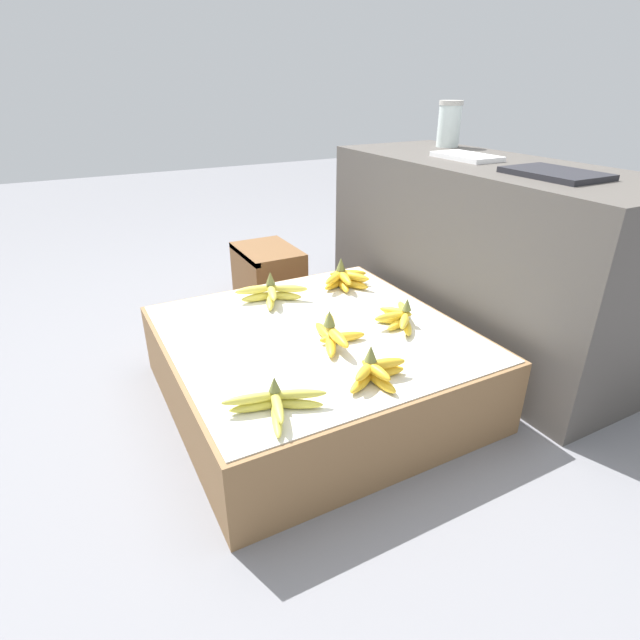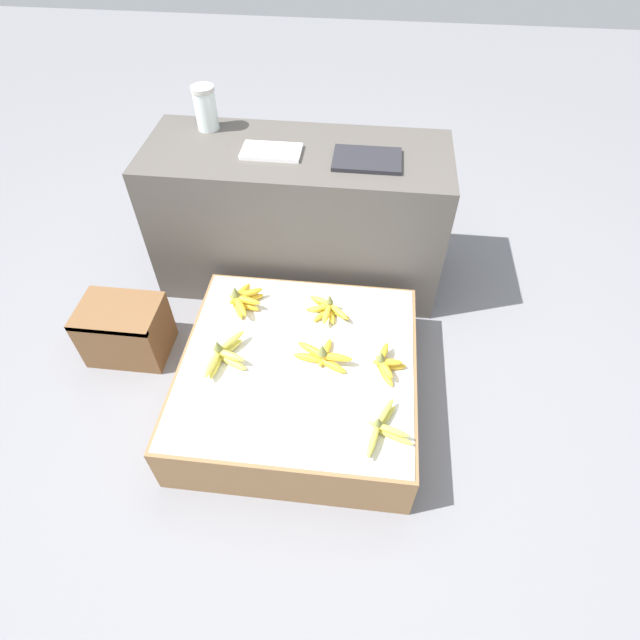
% 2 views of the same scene
% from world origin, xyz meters
% --- Properties ---
extents(ground_plane, '(10.00, 10.00, 0.00)m').
position_xyz_m(ground_plane, '(0.00, 0.00, 0.00)').
color(ground_plane, slate).
extents(display_platform, '(0.95, 0.94, 0.26)m').
position_xyz_m(display_platform, '(0.00, 0.00, 0.13)').
color(display_platform, olive).
rests_on(display_platform, ground_plane).
extents(back_vendor_table, '(1.39, 0.54, 0.72)m').
position_xyz_m(back_vendor_table, '(-0.11, 0.81, 0.36)').
color(back_vendor_table, '#4C4742').
rests_on(back_vendor_table, ground_plane).
extents(wooden_crate, '(0.36, 0.25, 0.28)m').
position_xyz_m(wooden_crate, '(-0.82, 0.17, 0.14)').
color(wooden_crate, brown).
rests_on(wooden_crate, ground_plane).
extents(banana_bunch_front_right, '(0.17, 0.25, 0.09)m').
position_xyz_m(banana_bunch_front_right, '(0.34, -0.29, 0.28)').
color(banana_bunch_front_right, gold).
rests_on(banana_bunch_front_right, display_platform).
extents(banana_bunch_middle_left, '(0.16, 0.26, 0.11)m').
position_xyz_m(banana_bunch_middle_left, '(-0.29, -0.03, 0.29)').
color(banana_bunch_middle_left, '#DBCC4C').
rests_on(banana_bunch_middle_left, display_platform).
extents(banana_bunch_middle_midright, '(0.24, 0.18, 0.11)m').
position_xyz_m(banana_bunch_middle_midright, '(0.10, 0.01, 0.29)').
color(banana_bunch_middle_midright, gold).
rests_on(banana_bunch_middle_midright, display_platform).
extents(banana_bunch_middle_right, '(0.14, 0.20, 0.10)m').
position_xyz_m(banana_bunch_middle_right, '(0.35, 0.00, 0.29)').
color(banana_bunch_middle_right, gold).
rests_on(banana_bunch_middle_right, display_platform).
extents(banana_bunch_back_left, '(0.15, 0.22, 0.11)m').
position_xyz_m(banana_bunch_back_left, '(-0.29, 0.28, 0.29)').
color(banana_bunch_back_left, gold).
rests_on(banana_bunch_back_left, display_platform).
extents(banana_bunch_back_midright, '(0.20, 0.19, 0.09)m').
position_xyz_m(banana_bunch_back_midright, '(0.09, 0.27, 0.28)').
color(banana_bunch_back_midright, gold).
rests_on(banana_bunch_back_midright, display_platform).
extents(glass_jar, '(0.11, 0.11, 0.19)m').
position_xyz_m(glass_jar, '(-0.55, 0.96, 0.82)').
color(glass_jar, silver).
rests_on(glass_jar, back_vendor_table).
extents(foam_tray_white, '(0.26, 0.15, 0.02)m').
position_xyz_m(foam_tray_white, '(-0.21, 0.77, 0.73)').
color(foam_tray_white, white).
rests_on(foam_tray_white, back_vendor_table).
extents(foam_tray_dark, '(0.29, 0.20, 0.02)m').
position_xyz_m(foam_tray_dark, '(0.21, 0.75, 0.73)').
color(foam_tray_dark, '#232328').
rests_on(foam_tray_dark, back_vendor_table).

